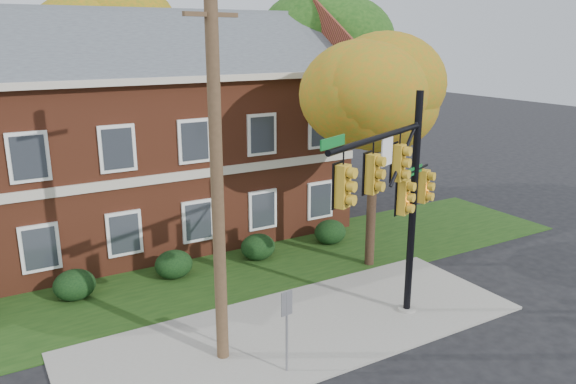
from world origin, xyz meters
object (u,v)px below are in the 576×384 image
tree_near_right (383,93)px  tree_right_rear (335,47)px  sign_post (287,318)px  hedge_left (74,285)px  tree_far_rear (107,32)px  hedge_center (174,264)px  hedge_far_right (330,232)px  utility_pole (217,184)px  traffic_signal (397,189)px  hedge_right (258,247)px  apartment_building (126,125)px

tree_near_right → tree_right_rear: size_ratio=0.81×
sign_post → hedge_left: bearing=109.8°
tree_near_right → tree_far_rear: bearing=110.3°
hedge_center → tree_near_right: 9.90m
hedge_far_right → utility_pole: bearing=-142.4°
hedge_center → traffic_signal: traffic_signal is taller
traffic_signal → utility_pole: bearing=144.0°
hedge_far_right → tree_right_rear: size_ratio=0.13×
hedge_center → utility_pole: (-0.67, -5.90, 4.50)m
tree_far_rear → utility_pole: (-2.01, -18.99, -3.82)m
tree_near_right → traffic_signal: bearing=-124.4°
hedge_right → sign_post: 8.07m
tree_far_rear → utility_pole: tree_far_rear is taller
apartment_building → hedge_far_right: bearing=-36.9°
tree_near_right → sign_post: (-6.72, -4.57, -5.06)m
hedge_far_right → tree_far_rear: 16.51m
hedge_right → sign_post: sign_post is taller
traffic_signal → sign_post: 4.83m
hedge_far_right → hedge_left: bearing=180.0°
hedge_center → tree_far_rear: size_ratio=0.12×
hedge_right → sign_post: size_ratio=0.59×
apartment_building → tree_right_rear: 11.77m
hedge_center → sign_post: bearing=-86.1°
apartment_building → hedge_right: apartment_building is taller
tree_far_rear → hedge_center: bearing=-95.9°
hedge_center → tree_near_right: bearing=-21.4°
apartment_building → utility_pole: size_ratio=1.90×
apartment_building → hedge_left: 7.73m
hedge_left → tree_far_rear: 16.25m
tree_far_rear → sign_post: tree_far_rear is taller
hedge_right → utility_pole: utility_pole is taller
traffic_signal → sign_post: traffic_signal is taller
hedge_left → sign_post: sign_post is taller
hedge_right → tree_right_rear: bearing=38.0°
tree_near_right → tree_far_rear: size_ratio=0.74×
tree_near_right → tree_far_rear: (-5.88, 15.93, 2.17)m
tree_right_rear → sign_post: bearing=-128.7°
sign_post → traffic_signal: bearing=-2.1°
apartment_building → hedge_center: size_ratio=13.43×
hedge_center → tree_right_rear: size_ratio=0.13×
hedge_right → tree_near_right: size_ratio=0.16×
hedge_right → tree_near_right: (3.72, -2.83, 6.14)m
hedge_center → sign_post: 7.50m
utility_pole → tree_far_rear: bearing=70.7°
tree_near_right → sign_post: bearing=-145.8°
tree_right_rear → traffic_signal: bearing=-117.9°
hedge_left → utility_pole: utility_pole is taller
hedge_center → hedge_far_right: same height
tree_right_rear → hedge_left: bearing=-157.6°
hedge_left → traffic_signal: 11.23m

